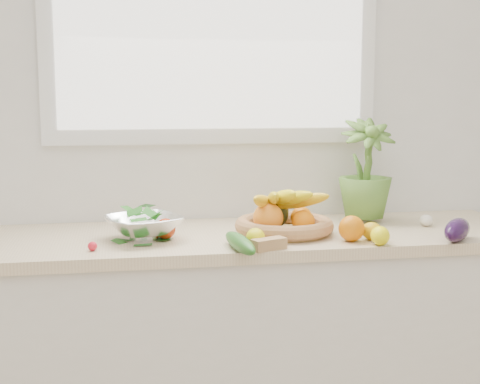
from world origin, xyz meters
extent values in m
cube|color=white|center=(0.00, 2.25, 1.35)|extent=(4.50, 0.02, 2.70)
cube|color=silver|center=(0.00, 1.95, 0.43)|extent=(2.20, 0.58, 0.86)
cube|color=beige|center=(0.00, 1.95, 0.88)|extent=(2.24, 0.62, 0.04)
sphere|color=orange|center=(0.40, 1.74, 0.94)|extent=(0.11, 0.11, 0.09)
ellipsoid|color=yellow|center=(0.06, 1.72, 0.93)|extent=(0.06, 0.08, 0.06)
ellipsoid|color=#FDF40D|center=(0.47, 1.67, 0.93)|extent=(0.08, 0.09, 0.06)
ellipsoid|color=gold|center=(0.47, 1.75, 0.93)|extent=(0.09, 0.10, 0.06)
sphere|color=#BE330F|center=(-0.22, 1.89, 0.94)|extent=(0.09, 0.09, 0.07)
cube|color=tan|center=(0.10, 1.67, 0.92)|extent=(0.12, 0.09, 0.04)
ellipsoid|color=silver|center=(0.76, 1.94, 0.92)|extent=(0.06, 0.06, 0.04)
ellipsoid|color=white|center=(0.76, 1.94, 0.92)|extent=(0.06, 0.06, 0.04)
ellipsoid|color=silver|center=(0.22, 1.80, 0.92)|extent=(0.06, 0.06, 0.04)
ellipsoid|color=#250E35|center=(0.75, 1.68, 0.94)|extent=(0.18, 0.19, 0.08)
ellipsoid|color=#225719|center=(0.00, 1.67, 0.93)|extent=(0.08, 0.28, 0.05)
sphere|color=red|center=(-0.46, 1.75, 0.92)|extent=(0.04, 0.04, 0.03)
imported|color=#558430|center=(0.57, 2.07, 1.11)|extent=(0.23, 0.23, 0.38)
cylinder|color=tan|center=(0.20, 1.90, 0.91)|extent=(0.34, 0.34, 0.01)
torus|color=tan|center=(0.20, 1.90, 0.93)|extent=(0.40, 0.40, 0.05)
sphere|color=orange|center=(0.14, 1.87, 0.96)|extent=(0.12, 0.12, 0.11)
sphere|color=orange|center=(0.26, 1.85, 0.95)|extent=(0.09, 0.09, 0.08)
sphere|color=orange|center=(0.28, 1.95, 0.95)|extent=(0.09, 0.09, 0.08)
ellipsoid|color=black|center=(0.19, 1.97, 0.97)|extent=(0.10, 0.10, 0.11)
ellipsoid|color=yellow|center=(0.13, 1.89, 1.02)|extent=(0.15, 0.22, 0.10)
ellipsoid|color=yellow|center=(0.16, 1.90, 1.03)|extent=(0.08, 0.24, 0.10)
ellipsoid|color=yellow|center=(0.19, 1.89, 1.03)|extent=(0.08, 0.24, 0.10)
ellipsoid|color=yellow|center=(0.23, 1.90, 1.03)|extent=(0.14, 0.23, 0.10)
ellipsoid|color=gold|center=(0.26, 1.89, 1.02)|extent=(0.20, 0.19, 0.10)
cylinder|color=silver|center=(-0.29, 1.89, 0.91)|extent=(0.13, 0.13, 0.02)
imported|color=white|center=(-0.29, 1.89, 0.95)|extent=(0.33, 0.33, 0.06)
ellipsoid|color=#1B6419|center=(-0.29, 1.89, 0.99)|extent=(0.24, 0.24, 0.08)
camera|label=1|loc=(-0.36, -0.36, 1.39)|focal=50.00mm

